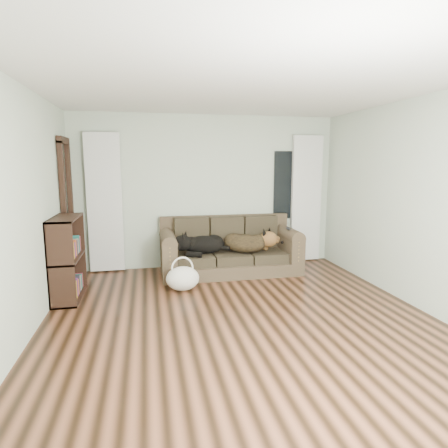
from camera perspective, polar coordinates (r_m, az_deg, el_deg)
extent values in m
plane|color=black|center=(4.41, 2.90, -14.74)|extent=(5.00, 5.00, 0.00)
plane|color=white|center=(4.11, 3.22, 20.58)|extent=(5.00, 5.00, 0.00)
cube|color=#B2C2AE|center=(6.50, -2.58, 4.92)|extent=(4.50, 0.04, 2.60)
cube|color=#B2C2AE|center=(4.11, -28.91, 1.21)|extent=(0.04, 5.00, 2.60)
cube|color=#B2C2AE|center=(5.11, 28.26, 2.63)|extent=(0.04, 5.00, 2.60)
cube|color=silver|center=(6.38, -17.72, 3.06)|extent=(0.55, 0.08, 2.25)
cube|color=silver|center=(6.95, 12.39, 3.76)|extent=(0.55, 0.08, 2.25)
cube|color=black|center=(6.84, 9.60, 5.86)|extent=(0.50, 0.03, 1.20)
cube|color=black|center=(6.11, -22.69, 1.56)|extent=(0.07, 0.60, 2.10)
cube|color=#4B3F32|center=(6.16, 0.92, -3.31)|extent=(2.24, 0.97, 0.92)
ellipsoid|color=black|center=(6.06, -3.43, -3.26)|extent=(0.70, 0.50, 0.29)
ellipsoid|color=black|center=(6.15, 3.56, -2.97)|extent=(0.89, 0.84, 0.32)
cube|color=black|center=(6.23, 9.77, -0.68)|extent=(0.09, 0.20, 0.02)
ellipsoid|color=silver|center=(5.40, -6.32, -8.38)|extent=(0.52, 0.43, 0.34)
cube|color=black|center=(5.42, -22.74, -5.27)|extent=(0.38, 0.89, 1.10)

